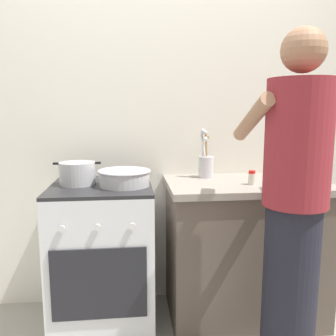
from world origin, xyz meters
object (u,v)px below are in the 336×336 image
at_px(stove_range, 103,256).
at_px(pot, 77,173).
at_px(person, 294,213).
at_px(utensil_crock, 206,163).
at_px(mixing_bowl, 124,177).
at_px(spice_bottle, 252,178).

height_order(stove_range, pot, pot).
distance_m(stove_range, person, 1.17).
xyz_separation_m(utensil_crock, person, (0.26, -0.73, -0.13)).
bearing_deg(mixing_bowl, stove_range, 165.49).
xyz_separation_m(stove_range, pot, (-0.14, 0.03, 0.52)).
relative_size(utensil_crock, spice_bottle, 3.81).
bearing_deg(mixing_bowl, pot, 166.73).
distance_m(mixing_bowl, spice_bottle, 0.76).
bearing_deg(mixing_bowl, utensil_crock, 21.45).
relative_size(stove_range, person, 0.53).
relative_size(mixing_bowl, person, 0.18).
xyz_separation_m(stove_range, mixing_bowl, (0.14, -0.04, 0.50)).
relative_size(pot, person, 0.16).
bearing_deg(stove_range, person, -30.89).
xyz_separation_m(mixing_bowl, spice_bottle, (0.76, -0.05, -0.01)).
xyz_separation_m(spice_bottle, person, (0.04, -0.48, -0.08)).
relative_size(spice_bottle, person, 0.05).
bearing_deg(utensil_crock, pot, -169.98).
distance_m(stove_range, pot, 0.54).
relative_size(pot, spice_bottle, 3.28).
height_order(mixing_bowl, person, person).
bearing_deg(stove_range, utensil_crock, 14.44).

